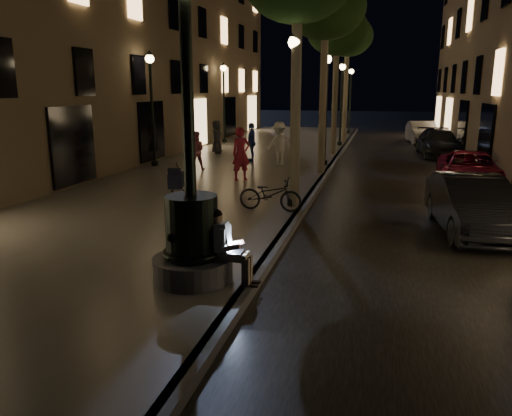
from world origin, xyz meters
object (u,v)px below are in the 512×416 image
(tree_second, at_px, (326,9))
(car_third, at_px, (470,170))
(car_rear, at_px, (439,143))
(pedestrian_red, at_px, (241,154))
(pedestrian_pink, at_px, (196,151))
(lamp_left_c, at_px, (224,92))
(seated_man_laptop, at_px, (226,244))
(pedestrian_dark, at_px, (217,137))
(lamp_curb_c, at_px, (342,92))
(lamp_curb_a, at_px, (294,97))
(car_second, at_px, (472,205))
(tree_far, at_px, (348,37))
(car_fifth, at_px, (422,133))
(stroller, at_px, (176,180))
(pedestrian_blue, at_px, (251,142))
(lamp_curb_b, at_px, (326,94))
(bicycle, at_px, (270,194))
(fountain_lamppost, at_px, (192,223))
(tree_third, at_px, (337,32))
(pedestrian_white, at_px, (279,143))
(lamp_curb_d, at_px, (350,92))
(lamp_left_b, at_px, (151,94))

(tree_second, relative_size, car_third, 1.62)
(car_rear, relative_size, pedestrian_red, 2.48)
(car_rear, height_order, pedestrian_pink, pedestrian_pink)
(lamp_left_c, xyz_separation_m, pedestrian_pink, (2.15, -10.65, -2.25))
(seated_man_laptop, bearing_deg, pedestrian_dark, 108.96)
(tree_second, bearing_deg, lamp_curb_c, 90.57)
(lamp_curb_a, xyz_separation_m, car_second, (4.61, -0.99, -2.54))
(tree_far, bearing_deg, pedestrian_dark, -128.71)
(lamp_left_c, height_order, pedestrian_dark, lamp_left_c)
(tree_far, distance_m, car_fifth, 7.68)
(stroller, xyz_separation_m, pedestrian_blue, (0.29, 8.05, 0.35))
(stroller, relative_size, car_fifth, 0.24)
(tree_far, bearing_deg, pedestrian_pink, -111.68)
(lamp_curb_b, distance_m, car_third, 6.70)
(lamp_left_c, bearing_deg, bicycle, -68.43)
(lamp_curb_c, bearing_deg, car_third, -63.04)
(fountain_lamppost, relative_size, lamp_curb_b, 1.08)
(tree_third, height_order, pedestrian_red, tree_third)
(tree_second, xyz_separation_m, pedestrian_dark, (-5.91, 4.65, -5.30))
(lamp_left_c, distance_m, pedestrian_red, 13.41)
(seated_man_laptop, height_order, lamp_curb_b, lamp_curb_b)
(fountain_lamppost, xyz_separation_m, car_rear, (6.00, 19.98, -0.52))
(tree_far, relative_size, car_fifth, 1.73)
(pedestrian_white, distance_m, pedestrian_dark, 5.01)
(tree_second, xyz_separation_m, car_second, (4.51, -6.99, -5.63))
(lamp_curb_b, bearing_deg, tree_second, -87.14)
(car_rear, bearing_deg, lamp_curb_d, 114.57)
(lamp_curb_c, height_order, pedestrian_red, lamp_curb_c)
(car_second, height_order, pedestrian_pink, pedestrian_pink)
(lamp_curb_a, bearing_deg, lamp_left_c, 113.93)
(tree_third, relative_size, lamp_curb_d, 1.50)
(pedestrian_white, relative_size, bicycle, 1.08)
(fountain_lamppost, bearing_deg, lamp_curb_c, 88.18)
(car_second, bearing_deg, tree_far, 97.52)
(pedestrian_blue, bearing_deg, tree_third, 125.34)
(lamp_curb_b, relative_size, pedestrian_white, 2.57)
(lamp_curb_a, bearing_deg, pedestrian_white, 104.22)
(lamp_left_c, distance_m, car_fifth, 12.81)
(lamp_curb_a, height_order, car_third, lamp_curb_a)
(tree_third, xyz_separation_m, bicycle, (-0.48, -12.75, -5.48))
(lamp_curb_a, xyz_separation_m, lamp_curb_d, (0.00, 24.00, 0.00))
(tree_second, distance_m, lamp_curb_a, 6.75)
(lamp_curb_a, height_order, lamp_curb_d, same)
(lamp_curb_b, distance_m, pedestrian_dark, 6.75)
(tree_third, xyz_separation_m, lamp_curb_c, (0.00, 4.00, -2.90))
(fountain_lamppost, relative_size, pedestrian_pink, 3.31)
(lamp_left_b, height_order, bicycle, lamp_left_b)
(pedestrian_blue, bearing_deg, pedestrian_pink, -41.20)
(lamp_left_c, height_order, pedestrian_pink, lamp_left_c)
(pedestrian_red, bearing_deg, car_third, -27.23)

